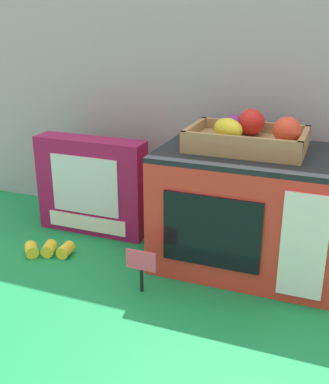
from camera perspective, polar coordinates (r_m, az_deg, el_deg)
ground_plane at (r=1.25m, az=1.86°, el=-6.84°), size 1.70×1.70×0.00m
display_back_panel at (r=1.32m, az=5.08°, el=12.32°), size 1.61×0.03×0.78m
toy_microwave at (r=1.15m, az=10.01°, el=-2.01°), size 0.42×0.29×0.29m
food_groups_crate at (r=1.11m, az=10.05°, el=6.52°), size 0.26×0.17×0.09m
cookie_set_box at (r=1.32m, az=-8.71°, el=0.69°), size 0.31×0.08×0.27m
price_sign at (r=1.05m, az=-2.82°, el=-8.69°), size 0.07×0.01×0.10m
loose_toy_banana at (r=1.25m, az=-13.68°, el=-6.69°), size 0.13×0.08×0.03m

